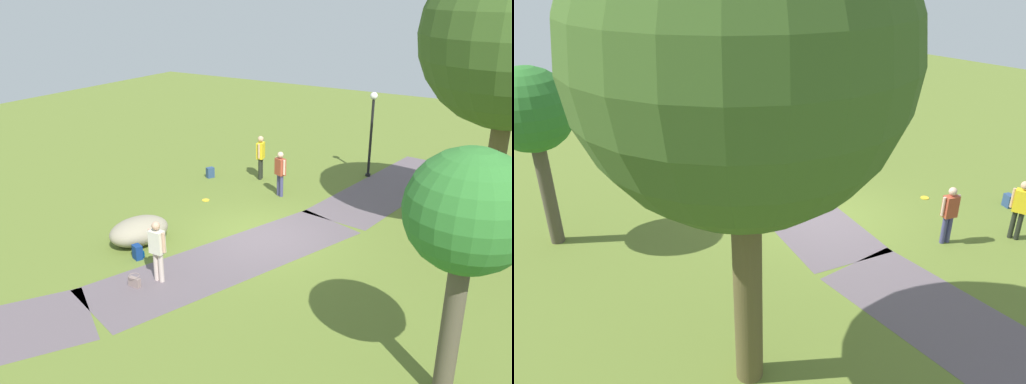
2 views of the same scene
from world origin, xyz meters
The scene contains 13 objects.
ground_plane centered at (0.00, 0.00, 0.00)m, with size 48.00×48.00×0.00m, color #5D702B.
footpath_segment_near centered at (-6.03, 1.85, 0.00)m, with size 8.23×3.34×0.01m.
footpath_segment_mid centered at (1.73, 0.07, 0.00)m, with size 8.33×4.75×0.01m.
young_tree_near_path centered at (4.05, 6.27, 3.54)m, with size 2.05×2.05×4.65m.
lamp_post centered at (-6.77, 0.70, 2.03)m, with size 0.28×0.28×3.27m.
lawn_boulder centered at (2.31, -2.69, 0.39)m, with size 2.04×1.66×0.77m.
woman_with_handbag centered at (3.63, -0.79, 0.93)m, with size 0.24×0.52×1.61m.
man_near_boulder centered at (-4.28, -2.68, 0.98)m, with size 0.51×0.32×1.69m.
passerby_on_path centered at (-3.11, -1.15, 0.93)m, with size 0.37×0.48×1.61m.
handbag_on_grass centered at (4.17, -1.12, 0.14)m, with size 0.28×0.32×0.31m.
backpack_by_boulder centered at (3.04, -2.07, 0.19)m, with size 0.33×0.33×0.40m.
spare_backpack_on_lawn centered at (-3.39, -4.41, 0.19)m, with size 0.34×0.34×0.40m.
frisbee_on_grass centered at (-1.36, -3.10, 0.01)m, with size 0.25×0.25×0.02m.
Camera 1 is at (12.46, 7.60, 6.92)m, focal length 38.07 mm.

